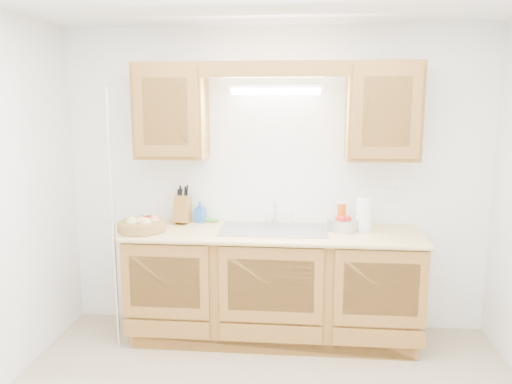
# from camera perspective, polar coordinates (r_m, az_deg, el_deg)

# --- Properties ---
(room) EXTENTS (3.52, 3.50, 2.50)m
(room) POSITION_cam_1_polar(r_m,az_deg,el_deg) (2.70, 0.59, -3.50)
(room) COLOR tan
(room) RESTS_ON ground
(base_cabinets) EXTENTS (2.20, 0.60, 0.86)m
(base_cabinets) POSITION_cam_1_polar(r_m,az_deg,el_deg) (4.08, 1.96, -10.66)
(base_cabinets) COLOR olive
(base_cabinets) RESTS_ON ground
(countertop) EXTENTS (2.30, 0.63, 0.04)m
(countertop) POSITION_cam_1_polar(r_m,az_deg,el_deg) (3.94, 1.99, -4.74)
(countertop) COLOR #D6B770
(countertop) RESTS_ON base_cabinets
(upper_cabinet_left) EXTENTS (0.55, 0.33, 0.75)m
(upper_cabinet_left) POSITION_cam_1_polar(r_m,az_deg,el_deg) (4.09, -9.65, 9.08)
(upper_cabinet_left) COLOR olive
(upper_cabinet_left) RESTS_ON room
(upper_cabinet_right) EXTENTS (0.55, 0.33, 0.75)m
(upper_cabinet_right) POSITION_cam_1_polar(r_m,az_deg,el_deg) (4.00, 14.31, 8.89)
(upper_cabinet_right) COLOR olive
(upper_cabinet_right) RESTS_ON room
(valance) EXTENTS (2.20, 0.05, 0.12)m
(valance) POSITION_cam_1_polar(r_m,az_deg,el_deg) (3.82, 2.11, 13.88)
(valance) COLOR olive
(valance) RESTS_ON room
(fluorescent_fixture) EXTENTS (0.76, 0.08, 0.08)m
(fluorescent_fixture) POSITION_cam_1_polar(r_m,az_deg,el_deg) (4.04, 2.28, 11.64)
(fluorescent_fixture) COLOR white
(fluorescent_fixture) RESTS_ON room
(sink) EXTENTS (0.84, 0.46, 0.36)m
(sink) POSITION_cam_1_polar(r_m,az_deg,el_deg) (3.97, 2.01, -5.38)
(sink) COLOR #9E9EA3
(sink) RESTS_ON countertop
(wire_shelf_pole) EXTENTS (0.03, 0.03, 2.00)m
(wire_shelf_pole) POSITION_cam_1_polar(r_m,az_deg,el_deg) (3.92, -16.04, -3.37)
(wire_shelf_pole) COLOR silver
(wire_shelf_pole) RESTS_ON ground
(outlet_plate) EXTENTS (0.08, 0.01, 0.12)m
(outlet_plate) POSITION_cam_1_polar(r_m,az_deg,el_deg) (4.24, 15.19, -0.29)
(outlet_plate) COLOR white
(outlet_plate) RESTS_ON room
(fruit_basket) EXTENTS (0.48, 0.48, 0.12)m
(fruit_basket) POSITION_cam_1_polar(r_m,az_deg,el_deg) (4.02, -12.95, -3.64)
(fruit_basket) COLOR #9E7A3F
(fruit_basket) RESTS_ON countertop
(knife_block) EXTENTS (0.13, 0.20, 0.33)m
(knife_block) POSITION_cam_1_polar(r_m,az_deg,el_deg) (4.21, -8.40, -1.94)
(knife_block) COLOR olive
(knife_block) RESTS_ON countertop
(orange_canister) EXTENTS (0.09, 0.09, 0.21)m
(orange_canister) POSITION_cam_1_polar(r_m,az_deg,el_deg) (4.07, 9.75, -2.57)
(orange_canister) COLOR #CD520B
(orange_canister) RESTS_ON countertop
(soap_bottle) EXTENTS (0.09, 0.10, 0.18)m
(soap_bottle) POSITION_cam_1_polar(r_m,az_deg,el_deg) (4.23, -6.41, -2.25)
(soap_bottle) COLOR blue
(soap_bottle) RESTS_ON countertop
(sponge) EXTENTS (0.11, 0.09, 0.02)m
(sponge) POSITION_cam_1_polar(r_m,az_deg,el_deg) (4.24, -5.13, -3.31)
(sponge) COLOR #CC333F
(sponge) RESTS_ON countertop
(paper_towel) EXTENTS (0.15, 0.15, 0.30)m
(paper_towel) POSITION_cam_1_polar(r_m,az_deg,el_deg) (4.00, 12.23, -2.57)
(paper_towel) COLOR silver
(paper_towel) RESTS_ON countertop
(apple_bowl) EXTENTS (0.27, 0.27, 0.12)m
(apple_bowl) POSITION_cam_1_polar(r_m,az_deg,el_deg) (3.99, 9.87, -3.58)
(apple_bowl) COLOR silver
(apple_bowl) RESTS_ON countertop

